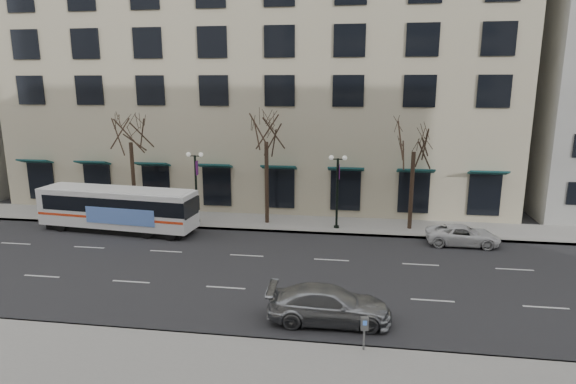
% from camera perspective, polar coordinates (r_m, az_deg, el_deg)
% --- Properties ---
extents(ground, '(160.00, 160.00, 0.00)m').
position_cam_1_polar(ground, '(26.65, -6.06, -9.21)').
color(ground, black).
rests_on(ground, ground).
extents(sidewalk_far, '(80.00, 4.00, 0.15)m').
position_cam_1_polar(sidewalk_far, '(34.38, 5.81, -3.95)').
color(sidewalk_far, gray).
rests_on(sidewalk_far, ground).
extents(building_hotel, '(40.00, 20.00, 24.00)m').
position_cam_1_polar(building_hotel, '(45.70, -2.24, 15.38)').
color(building_hotel, '#B9AD8D').
rests_on(building_hotel, ground).
extents(tree_far_left, '(3.60, 3.60, 8.34)m').
position_cam_1_polar(tree_far_left, '(36.68, -18.25, 7.09)').
color(tree_far_left, black).
rests_on(tree_far_left, ground).
extents(tree_far_mid, '(3.60, 3.60, 8.55)m').
position_cam_1_polar(tree_far_mid, '(33.44, -2.60, 7.57)').
color(tree_far_mid, black).
rests_on(tree_far_mid, ground).
extents(tree_far_right, '(3.60, 3.60, 8.06)m').
position_cam_1_polar(tree_far_right, '(33.10, 14.77, 6.27)').
color(tree_far_right, black).
rests_on(tree_far_right, ground).
extents(lamp_post_left, '(1.22, 0.45, 5.21)m').
position_cam_1_polar(lamp_post_left, '(34.75, -10.84, 0.94)').
color(lamp_post_left, black).
rests_on(lamp_post_left, ground).
extents(lamp_post_right, '(1.22, 0.45, 5.21)m').
position_cam_1_polar(lamp_post_right, '(32.89, 5.87, 0.44)').
color(lamp_post_right, black).
rests_on(lamp_post_right, ground).
extents(city_bus, '(11.17, 3.46, 2.98)m').
position_cam_1_polar(city_bus, '(34.75, -19.44, -1.80)').
color(city_bus, white).
rests_on(city_bus, ground).
extents(silver_car, '(5.34, 2.33, 1.53)m').
position_cam_1_polar(silver_car, '(21.06, 4.89, -13.15)').
color(silver_car, '#9A9DA1').
rests_on(silver_car, ground).
extents(white_pickup, '(4.50, 2.12, 1.24)m').
position_cam_1_polar(white_pickup, '(32.23, 20.00, -4.82)').
color(white_pickup, silver).
rests_on(white_pickup, ground).
extents(pay_station, '(0.30, 0.22, 1.31)m').
position_cam_1_polar(pay_station, '(18.83, 9.04, -15.45)').
color(pay_station, slate).
rests_on(pay_station, sidewalk_near).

